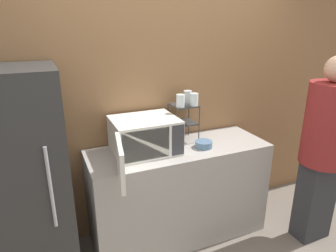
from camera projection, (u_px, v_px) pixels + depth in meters
ground_plane at (192, 252)px, 2.75m from camera, size 12.00×12.00×0.00m
wall_back at (165, 99)px, 2.87m from camera, size 8.00×0.06×2.60m
counter at (179, 192)px, 2.85m from camera, size 1.65×0.60×0.92m
microwave at (144, 136)px, 2.55m from camera, size 0.66×0.86×0.30m
dish_rack at (184, 115)px, 2.79m from camera, size 0.23×0.22×0.35m
glass_front_left at (180, 101)px, 2.67m from camera, size 0.08×0.08×0.11m
glass_back_right at (188, 97)px, 2.81m from camera, size 0.08×0.08×0.11m
glass_front_right at (194, 99)px, 2.71m from camera, size 0.08×0.08×0.11m
bowl at (204, 144)px, 2.70m from camera, size 0.16×0.16×0.06m
person at (325, 144)px, 2.66m from camera, size 0.41×0.41×1.75m
refrigerator at (20, 184)px, 2.23m from camera, size 0.70×0.63×1.72m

